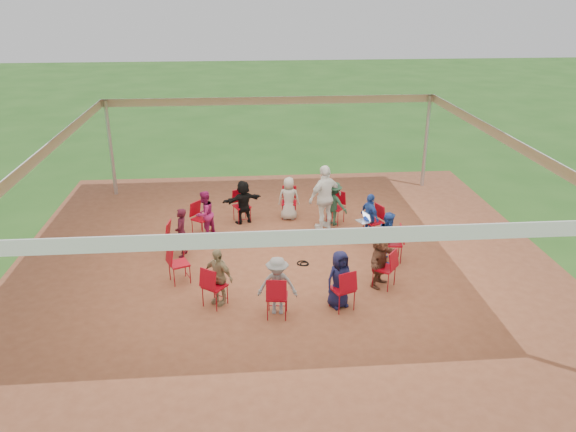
{
  "coord_description": "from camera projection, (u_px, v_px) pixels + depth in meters",
  "views": [
    {
      "loc": [
        -0.94,
        -12.27,
        6.13
      ],
      "look_at": [
        0.12,
        0.3,
        0.98
      ],
      "focal_mm": 35.0,
      "sensor_mm": 36.0,
      "label": 1
    }
  ],
  "objects": [
    {
      "name": "dirt_patch",
      "position": [
        284.0,
        258.0,
        13.71
      ],
      "size": [
        13.0,
        13.0,
        0.0
      ],
      "primitive_type": "plane",
      "color": "brown",
      "rests_on": "ground"
    },
    {
      "name": "chair_2",
      "position": [
        289.0,
        203.0,
        15.96
      ],
      "size": [
        0.47,
        0.49,
        0.9
      ],
      "primitive_type": null,
      "rotation": [
        0.0,
        0.0,
        3.01
      ],
      "color": "#A50513",
      "rests_on": "ground"
    },
    {
      "name": "person_seated_9",
      "position": [
        380.0,
        260.0,
        12.23
      ],
      "size": [
        1.04,
        1.17,
        1.24
      ],
      "primitive_type": "imported",
      "rotation": [
        0.0,
        0.0,
        0.92
      ],
      "color": "brown",
      "rests_on": "ground"
    },
    {
      "name": "chair_5",
      "position": [
        177.0,
        239.0,
        13.65
      ],
      "size": [
        0.49,
        0.47,
        0.9
      ],
      "primitive_type": null,
      "rotation": [
        0.0,
        0.0,
        -1.7
      ],
      "color": "#A50513",
      "rests_on": "ground"
    },
    {
      "name": "person_seated_0",
      "position": [
        370.0,
        217.0,
        14.53
      ],
      "size": [
        0.62,
        0.81,
        1.24
      ],
      "primitive_type": "imported",
      "rotation": [
        0.0,
        0.0,
        1.96
      ],
      "color": "#254AA4",
      "rests_on": "ground"
    },
    {
      "name": "chair_6",
      "position": [
        179.0,
        264.0,
        12.43
      ],
      "size": [
        0.57,
        0.56,
        0.9
      ],
      "primitive_type": null,
      "rotation": [
        0.0,
        0.0,
        -1.18
      ],
      "color": "#A50513",
      "rests_on": "ground"
    },
    {
      "name": "person_seated_7",
      "position": [
        277.0,
        286.0,
        11.17
      ],
      "size": [
        0.84,
        0.5,
        1.24
      ],
      "primitive_type": "imported",
      "rotation": [
        0.0,
        0.0,
        -0.13
      ],
      "color": "gray",
      "rests_on": "ground"
    },
    {
      "name": "ground",
      "position": [
        284.0,
        258.0,
        13.71
      ],
      "size": [
        80.0,
        80.0,
        0.0
      ],
      "primitive_type": "plane",
      "color": "#27571B",
      "rests_on": "ground"
    },
    {
      "name": "chair_9",
      "position": [
        342.0,
        289.0,
        11.39
      ],
      "size": [
        0.56,
        0.57,
        0.9
      ],
      "primitive_type": null,
      "rotation": [
        0.0,
        0.0,
        0.39
      ],
      "color": "#A50513",
      "rests_on": "ground"
    },
    {
      "name": "laptop",
      "position": [
        365.0,
        219.0,
        14.48
      ],
      "size": [
        0.39,
        0.43,
        0.24
      ],
      "rotation": [
        0.0,
        0.0,
        1.96
      ],
      "color": "#B7B7BC",
      "rests_on": "ground"
    },
    {
      "name": "cable_coil",
      "position": [
        303.0,
        263.0,
        13.39
      ],
      "size": [
        0.34,
        0.34,
        0.03
      ],
      "rotation": [
        0.0,
        0.0,
        0.26
      ],
      "color": "black",
      "rests_on": "ground"
    },
    {
      "name": "person_seated_1",
      "position": [
        334.0,
        203.0,
        15.42
      ],
      "size": [
        0.87,
        0.8,
        1.24
      ],
      "primitive_type": "imported",
      "rotation": [
        0.0,
        0.0,
        2.49
      ],
      "color": "#234832",
      "rests_on": "ground"
    },
    {
      "name": "chair_4",
      "position": [
        202.0,
        219.0,
        14.85
      ],
      "size": [
        0.6,
        0.6,
        0.9
      ],
      "primitive_type": null,
      "rotation": [
        0.0,
        0.0,
        -2.23
      ],
      "color": "#A50513",
      "rests_on": "ground"
    },
    {
      "name": "person_seated_2",
      "position": [
        289.0,
        198.0,
        15.78
      ],
      "size": [
        0.64,
        0.41,
        1.24
      ],
      "primitive_type": "imported",
      "rotation": [
        0.0,
        0.0,
        3.01
      ],
      "color": "#ACA798",
      "rests_on": "ground"
    },
    {
      "name": "person_seated_4",
      "position": [
        205.0,
        214.0,
        14.72
      ],
      "size": [
        0.64,
        0.69,
        1.24
      ],
      "primitive_type": "imported",
      "rotation": [
        0.0,
        0.0,
        -2.23
      ],
      "color": "#931856",
      "rests_on": "ground"
    },
    {
      "name": "chair_3",
      "position": [
        242.0,
        206.0,
        15.69
      ],
      "size": [
        0.56,
        0.57,
        0.9
      ],
      "primitive_type": null,
      "rotation": [
        0.0,
        0.0,
        -2.75
      ],
      "color": "#A50513",
      "rests_on": "ground"
    },
    {
      "name": "chair_11",
      "position": [
        393.0,
        243.0,
        13.42
      ],
      "size": [
        0.49,
        0.47,
        0.9
      ],
      "primitive_type": null,
      "rotation": [
        0.0,
        0.0,
        1.44
      ],
      "color": "#A50513",
      "rests_on": "ground"
    },
    {
      "name": "person_seated_8",
      "position": [
        339.0,
        279.0,
        11.42
      ],
      "size": [
        0.69,
        0.54,
        1.24
      ],
      "primitive_type": "imported",
      "rotation": [
        0.0,
        0.0,
        0.39
      ],
      "color": "#15163B",
      "rests_on": "ground"
    },
    {
      "name": "person_seated_10",
      "position": [
        388.0,
        237.0,
        13.36
      ],
      "size": [
        0.42,
        0.64,
        1.24
      ],
      "primitive_type": "imported",
      "rotation": [
        0.0,
        0.0,
        1.44
      ],
      "color": "#254AA4",
      "rests_on": "ground"
    },
    {
      "name": "standing_person",
      "position": [
        325.0,
        198.0,
        15.04
      ],
      "size": [
        1.18,
        0.99,
        1.8
      ],
      "primitive_type": "imported",
      "rotation": [
        0.0,
        0.0,
        3.67
      ],
      "color": "white",
      "rests_on": "ground"
    },
    {
      "name": "chair_7",
      "position": [
        215.0,
        286.0,
        11.5
      ],
      "size": [
        0.6,
        0.6,
        0.9
      ],
      "primitive_type": null,
      "rotation": [
        0.0,
        0.0,
        -0.65
      ],
      "color": "#A50513",
      "rests_on": "ground"
    },
    {
      "name": "person_seated_5",
      "position": [
        181.0,
        233.0,
        13.58
      ],
      "size": [
        0.35,
        0.49,
        1.24
      ],
      "primitive_type": "imported",
      "rotation": [
        0.0,
        0.0,
        -1.7
      ],
      "color": "#390B18",
      "rests_on": "ground"
    },
    {
      "name": "person_seated_3",
      "position": [
        243.0,
        202.0,
        15.53
      ],
      "size": [
        1.22,
        0.83,
        1.24
      ],
      "primitive_type": "imported",
      "rotation": [
        0.0,
        0.0,
        -2.75
      ],
      "color": "black",
      "rests_on": "ground"
    },
    {
      "name": "chair_1",
      "position": [
        335.0,
        208.0,
        15.58
      ],
      "size": [
        0.6,
        0.6,
        0.9
      ],
      "primitive_type": null,
      "rotation": [
        0.0,
        0.0,
        2.49
      ],
      "color": "#A50513",
      "rests_on": "ground"
    },
    {
      "name": "chair_0",
      "position": [
        373.0,
        222.0,
        14.65
      ],
      "size": [
        0.57,
        0.56,
        0.9
      ],
      "primitive_type": null,
      "rotation": [
        0.0,
        0.0,
        1.96
      ],
      "color": "#A50513",
      "rests_on": "ground"
    },
    {
      "name": "chair_10",
      "position": [
        384.0,
        268.0,
        12.23
      ],
      "size": [
        0.6,
        0.6,
        0.9
      ],
      "primitive_type": null,
      "rotation": [
        0.0,
        0.0,
        0.92
      ],
      "color": "#A50513",
      "rests_on": "ground"
    },
    {
      "name": "tent",
      "position": [
        284.0,
        165.0,
        12.81
      ],
      "size": [
        10.33,
        10.33,
        3.0
      ],
      "color": "#B2B2B7",
      "rests_on": "ground"
    },
    {
      "name": "chair_8",
      "position": [
        277.0,
        296.0,
        11.12
      ],
      "size": [
        0.47,
        0.49,
        0.9
      ],
      "primitive_type": null,
      "rotation": [
        0.0,
        0.0,
        -0.13
      ],
      "color": "#A50513",
      "rests_on": "ground"
    },
    {
      "name": "person_seated_6",
      "position": [
        218.0,
        276.0,
        11.53
      ],
      "size": [
        0.8,
        0.74,
        1.24
      ],
      "primitive_type": "imported",
      "rotation": [
        0.0,
        0.0,
        -0.65
      ],
      "color": "tan",
      "rests_on": "ground"
    }
  ]
}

